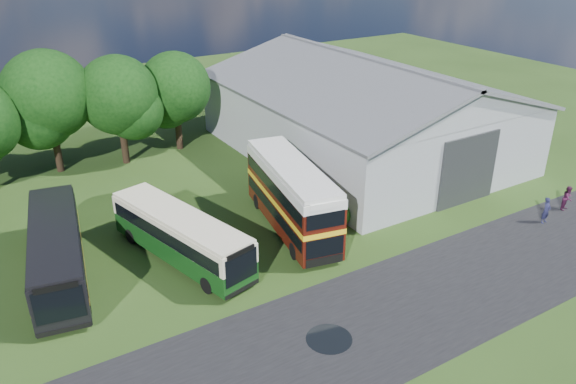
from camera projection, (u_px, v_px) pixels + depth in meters
ground at (319, 297)px, 29.41m from camera, size 120.00×120.00×0.00m
asphalt_road at (401, 309)px, 28.51m from camera, size 60.00×8.00×0.02m
puddle at (329, 339)px, 26.38m from camera, size 2.20×2.20×0.01m
storage_shed at (360, 104)px, 47.06m from camera, size 18.80×24.80×8.15m
tree_mid at (47, 95)px, 42.13m from camera, size 6.80×6.80×9.60m
tree_right_a at (118, 95)px, 43.94m from camera, size 6.26×6.26×8.83m
tree_right_b at (175, 87)px, 47.02m from camera, size 5.98×5.98×8.45m
shrub_front at (338, 224)px, 36.68m from camera, size 1.70×1.70×1.70m
shrub_mid at (321, 212)px, 38.23m from camera, size 1.60×1.60×1.60m
shrub_back at (305, 201)px, 39.77m from camera, size 1.80×1.80×1.80m
bus_green_single at (181, 236)px, 32.16m from camera, size 4.97×10.86×2.92m
bus_maroon_double at (292, 197)px, 35.22m from camera, size 4.55×10.69×4.46m
bus_dark_single at (57, 251)px, 30.47m from camera, size 4.43×11.49×3.09m
visitor_a at (546, 211)px, 36.46m from camera, size 0.69×0.49×1.79m
visitor_b at (568, 198)px, 38.20m from camera, size 0.95×0.81×1.73m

